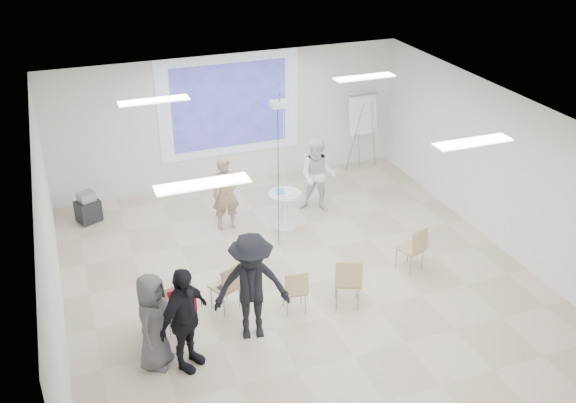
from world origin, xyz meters
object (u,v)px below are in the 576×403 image
object	(u,v)px
player_right	(318,172)
chair_right_inner	(348,279)
chair_right_far	(414,246)
laptop	(224,284)
chair_far_left	(160,309)
chair_left_mid	(180,306)
flipchart_easel	(363,114)
av_cart	(88,208)
player_left	(226,189)
audience_left	(184,313)
audience_outer	(153,316)
pedestal_table	(285,208)
audience_mid	(252,280)
chair_center	(295,288)
chair_left_inner	(228,284)

from	to	relation	value
player_right	chair_right_inner	distance (m)	3.48
chair_right_far	laptop	world-z (taller)	chair_right_far
chair_far_left	chair_left_mid	bearing A→B (deg)	-10.94
player_right	laptop	xyz separation A→B (m)	(-2.77, -2.66, -0.42)
player_right	flipchart_easel	xyz separation A→B (m)	(1.81, 1.61, 0.50)
chair_right_inner	av_cart	distance (m)	5.87
player_left	audience_left	bearing A→B (deg)	-109.87
av_cart	audience_outer	bearing A→B (deg)	-107.65
pedestal_table	audience_mid	xyz separation A→B (m)	(-1.63, -3.00, 0.57)
pedestal_table	chair_center	world-z (taller)	chair_center
av_cart	audience_mid	bearing A→B (deg)	-90.27
chair_right_inner	av_cart	world-z (taller)	chair_right_inner
audience_mid	av_cart	xyz separation A→B (m)	(-2.06, 4.65, -0.71)
chair_center	chair_left_mid	bearing A→B (deg)	-174.84
pedestal_table	laptop	xyz separation A→B (m)	(-1.85, -2.17, 0.02)
player_left	audience_mid	xyz separation A→B (m)	(-0.54, -3.42, 0.15)
audience_outer	flipchart_easel	distance (m)	7.88
chair_center	laptop	distance (m)	1.16
pedestal_table	audience_left	distance (m)	4.35
player_right	chair_center	world-z (taller)	player_right
player_right	laptop	bearing A→B (deg)	-103.93
audience_outer	av_cart	world-z (taller)	audience_outer
chair_right_inner	pedestal_table	bearing A→B (deg)	113.53
chair_center	chair_right_inner	size ratio (longest dim) A/B	0.87
pedestal_table	av_cart	bearing A→B (deg)	155.92
flipchart_easel	audience_mid	bearing A→B (deg)	-130.56
player_left	av_cart	size ratio (longest dim) A/B	2.57
chair_left_inner	chair_center	xyz separation A→B (m)	(1.01, -0.44, -0.03)
pedestal_table	player_left	size ratio (longest dim) A/B	0.47
pedestal_table	av_cart	xyz separation A→B (m)	(-3.69, 1.65, -0.14)
chair_right_inner	laptop	world-z (taller)	chair_right_inner
player_left	player_right	world-z (taller)	player_right
laptop	flipchart_easel	world-z (taller)	flipchart_easel
av_cart	flipchart_easel	bearing A→B (deg)	-20.23
audience_left	av_cart	size ratio (longest dim) A/B	2.84
player_right	chair_left_mid	world-z (taller)	player_right
player_right	flipchart_easel	distance (m)	2.47
audience_outer	chair_right_far	bearing A→B (deg)	-48.21
pedestal_table	laptop	size ratio (longest dim) A/B	2.53
chair_far_left	audience_left	distance (m)	0.84
player_right	audience_outer	world-z (taller)	player_right
chair_far_left	av_cart	world-z (taller)	chair_far_left
chair_far_left	flipchart_easel	bearing A→B (deg)	24.33
chair_left_inner	audience_outer	world-z (taller)	audience_outer
chair_far_left	laptop	xyz separation A→B (m)	(1.12, 0.45, -0.11)
chair_left_mid	audience_mid	distance (m)	1.21
player_left	chair_far_left	xyz separation A→B (m)	(-1.88, -3.05, -0.29)
chair_right_inner	audience_outer	bearing A→B (deg)	-152.52
pedestal_table	player_left	bearing A→B (deg)	158.87
player_left	audience_outer	distance (m)	4.11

